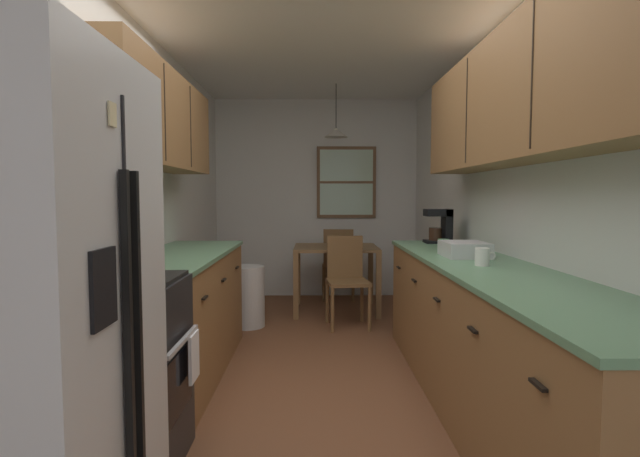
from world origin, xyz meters
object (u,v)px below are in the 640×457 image
coffee_maker (441,225)px  table_serving_bowl (338,243)px  refrigerator (20,333)px  mug_spare (482,257)px  stove_range (110,374)px  dish_rack (465,249)px  dining_table (336,257)px  dining_chair_near (347,276)px  mug_by_coffeemaker (444,245)px  trash_bin (247,296)px  storage_canister (144,250)px  microwave_over_range (78,118)px  dining_chair_far (339,260)px

coffee_maker → table_serving_bowl: bearing=122.5°
refrigerator → mug_spare: bearing=34.1°
stove_range → dish_rack: size_ratio=3.24×
dining_table → dining_chair_near: size_ratio=1.04×
mug_by_coffeemaker → mug_spare: (0.01, -0.80, 0.01)m
dining_table → trash_bin: dining_table is taller
trash_bin → table_serving_bowl: (0.94, 0.69, 0.47)m
storage_canister → table_serving_bowl: 3.03m
stove_range → table_serving_bowl: 3.49m
microwave_over_range → dining_chair_far: microwave_over_range is taller
refrigerator → dish_rack: bearing=41.5°
refrigerator → storage_canister: bearing=91.8°
dining_chair_near → microwave_over_range: bearing=-118.4°
table_serving_bowl → refrigerator: bearing=-106.8°
storage_canister → table_serving_bowl: size_ratio=1.01×
refrigerator → stove_range: bearing=92.6°
microwave_over_range → dining_chair_near: 3.17m
storage_canister → mug_by_coffeemaker: bearing=24.1°
coffee_maker → dish_rack: 0.96m
stove_range → coffee_maker: 2.90m
mug_spare → dish_rack: bearing=86.3°
dish_rack → table_serving_bowl: bearing=108.2°
storage_canister → stove_range: bearing=-89.4°
stove_range → refrigerator: bearing=-87.4°
mug_spare → table_serving_bowl: size_ratio=0.60×
dish_rack → table_serving_bowl: dish_rack is taller
refrigerator → trash_bin: 3.35m
refrigerator → microwave_over_range: microwave_over_range is taller
dining_chair_near → storage_canister: size_ratio=4.40×
dining_table → table_serving_bowl: table_serving_bowl is taller
dining_chair_near → trash_bin: size_ratio=1.48×
refrigerator → mug_by_coffeemaker: 2.84m
dining_table → stove_range: bearing=-110.7°
refrigerator → mug_by_coffeemaker: refrigerator is taller
dining_chair_near → stove_range: bearing=-116.5°
dish_rack → microwave_over_range: bearing=-154.7°
refrigerator → mug_spare: size_ratio=14.51×
table_serving_bowl → coffee_maker: bearing=-57.5°
trash_bin → table_serving_bowl: 1.26m
dining_chair_near → coffee_maker: (0.78, -0.65, 0.55)m
microwave_over_range → storage_canister: size_ratio=2.93×
refrigerator → microwave_over_range: 1.08m
dining_chair_far → mug_spare: 3.33m
refrigerator → coffee_maker: size_ratio=5.96×
trash_bin → dish_rack: size_ratio=1.79×
stove_range → microwave_over_range: 1.19m
stove_range → microwave_over_range: (-0.11, 0.00, 1.19)m
refrigerator → dining_table: bearing=73.3°
storage_canister → table_serving_bowl: storage_canister is taller
dining_chair_near → table_serving_bowl: bearing=94.9°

